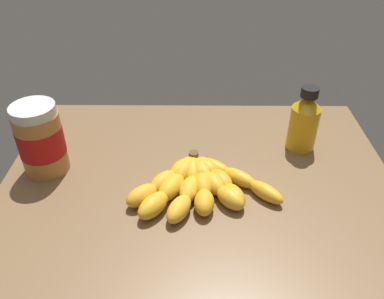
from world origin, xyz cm
name	(u,v)px	position (x,y,z in cm)	size (l,w,h in cm)	color
ground_plane	(198,185)	(0.00, 0.00, -2.17)	(78.13, 58.23, 4.33)	brown
banana_bunch	(197,184)	(0.33, 4.25, 1.76)	(30.36, 19.76, 3.72)	gold
peanut_butter_jar	(41,140)	(31.07, -2.25, 7.28)	(9.00, 9.00, 14.84)	#B27238
honey_bottle	(304,121)	(-22.60, -10.62, 6.67)	(6.18, 6.18, 14.62)	gold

